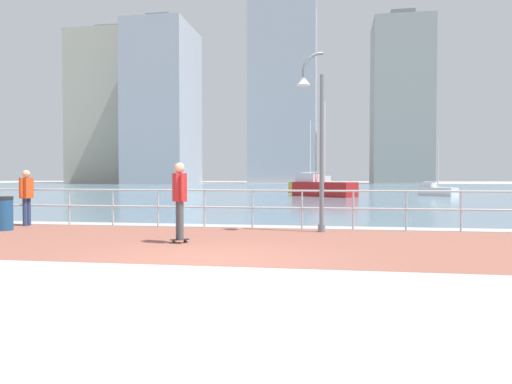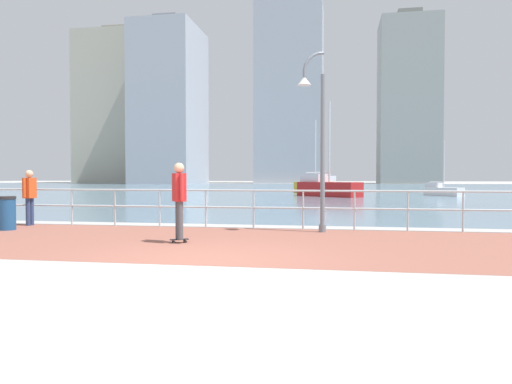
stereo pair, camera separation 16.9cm
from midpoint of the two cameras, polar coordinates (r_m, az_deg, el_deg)
ground at (r=48.12m, az=7.11°, el=0.08°), size 220.00×220.00×0.00m
brick_paving at (r=10.74m, az=-2.55°, el=-5.98°), size 28.00×5.74×0.01m
harbor_water at (r=58.33m, az=7.59°, el=0.39°), size 180.00×88.00×0.00m
waterfront_railing at (r=13.48m, az=0.07°, el=-1.15°), size 25.25×0.06×1.10m
lamppost at (r=12.64m, az=7.66°, el=7.05°), size 0.74×0.55×4.73m
skateboarder at (r=10.60m, az=-8.72°, el=-0.32°), size 0.39×0.51×1.77m
bystander at (r=15.78m, az=-25.17°, el=-0.10°), size 0.26×0.55×1.66m
trash_bin at (r=14.71m, az=-27.31°, el=-2.24°), size 0.46×0.46×0.93m
sailboat_navy at (r=39.19m, az=21.51°, el=0.16°), size 2.67×2.87×4.21m
sailboat_teal at (r=35.70m, az=8.64°, el=0.54°), size 4.90×4.23×7.00m
sailboat_blue at (r=42.60m, az=7.36°, el=0.69°), size 4.11×4.44×6.50m
tower_glass at (r=110.75m, az=17.76°, el=10.23°), size 12.40×12.07×37.24m
tower_brick at (r=111.70m, az=4.08°, el=11.53°), size 15.04×11.02×42.22m
tower_beige at (r=103.06m, az=-10.24°, el=10.15°), size 12.37×16.20×34.50m
tower_steel at (r=119.85m, az=-15.67°, el=9.43°), size 16.70×17.19×36.52m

